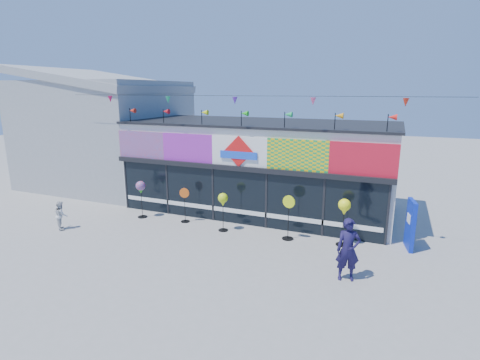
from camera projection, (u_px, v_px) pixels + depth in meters
The scene contains 11 objects.
ground at pixel (201, 256), 12.78m from camera, with size 80.00×80.00×0.00m, color gray.
kite_shop at pixel (260, 165), 17.64m from camera, with size 16.00×5.70×5.31m.
neighbour_building at pixel (106, 130), 22.04m from camera, with size 8.18×7.20×6.87m.
blue_sign at pixel (410, 225), 13.15m from camera, with size 0.30×0.90×1.79m.
spinner_0 at pixel (141, 188), 16.34m from camera, with size 0.42×0.42×1.65m.
spinner_1 at pixel (185, 204), 15.88m from camera, with size 0.42×0.38×1.49m.
spinner_2 at pixel (223, 201), 14.78m from camera, with size 0.40×0.40×1.56m.
spinner_3 at pixel (288, 216), 14.00m from camera, with size 0.48×0.44×1.72m.
spinner_4 at pixel (344, 208), 13.33m from camera, with size 0.44×0.44×1.75m.
adult_man at pixel (348, 250), 10.96m from camera, with size 0.69×0.45×1.90m, color #18123A.
child at pixel (61, 215), 15.13m from camera, with size 0.57×0.33×1.16m, color silver.
Camera 1 is at (5.77, -10.41, 5.51)m, focal length 28.00 mm.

